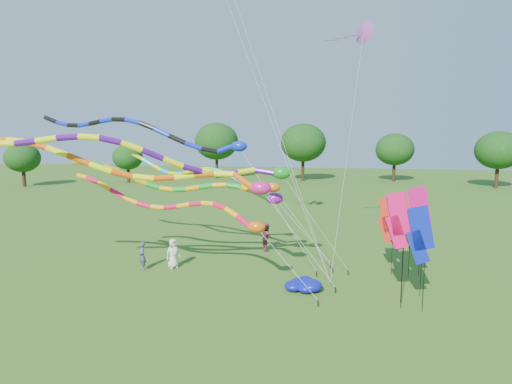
% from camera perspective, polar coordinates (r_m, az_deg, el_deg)
% --- Properties ---
extents(ground, '(160.00, 160.00, 0.00)m').
position_cam_1_polar(ground, '(18.00, 1.30, -16.58)').
color(ground, '#2B5817').
rests_on(ground, ground).
extents(tree_ring, '(120.42, 120.76, 9.35)m').
position_cam_1_polar(tree_ring, '(17.51, 5.52, 1.25)').
color(tree_ring, '#382314').
rests_on(tree_ring, ground).
extents(tube_kite_red, '(12.75, 2.78, 5.86)m').
position_cam_1_polar(tube_kite_red, '(21.13, -9.33, -2.03)').
color(tube_kite_red, black).
rests_on(tube_kite_red, ground).
extents(tube_kite_orange, '(16.62, 2.46, 7.91)m').
position_cam_1_polar(tube_kite_orange, '(20.45, -13.73, 2.88)').
color(tube_kite_orange, black).
rests_on(tube_kite_orange, ground).
extents(tube_kite_purple, '(15.02, 6.30, 8.04)m').
position_cam_1_polar(tube_kite_purple, '(20.23, -9.71, 4.18)').
color(tube_kite_purple, black).
rests_on(tube_kite_purple, ground).
extents(tube_kite_blue, '(16.05, 1.63, 9.04)m').
position_cam_1_polar(tube_kite_blue, '(24.15, -13.02, 7.53)').
color(tube_kite_blue, black).
rests_on(tube_kite_blue, ground).
extents(tube_kite_cyan, '(12.25, 2.22, 6.72)m').
position_cam_1_polar(tube_kite_cyan, '(24.59, -5.28, 2.06)').
color(tube_kite_cyan, black).
rests_on(tube_kite_cyan, ground).
extents(tube_kite_green, '(13.43, 2.93, 6.62)m').
position_cam_1_polar(tube_kite_green, '(23.37, -6.95, 0.67)').
color(tube_kite_green, black).
rests_on(tube_kite_green, ground).
extents(delta_kite_high_c, '(3.17, 7.52, 14.69)m').
position_cam_1_polar(delta_kite_high_c, '(27.45, 14.14, 19.97)').
color(delta_kite_high_c, black).
rests_on(delta_kite_high_c, ground).
extents(banner_pole_magenta_b, '(1.16, 0.18, 5.13)m').
position_cam_1_polar(banner_pole_magenta_b, '(20.61, 20.85, -2.71)').
color(banner_pole_magenta_b, black).
rests_on(banner_pole_magenta_b, ground).
extents(banner_pole_orange, '(1.16, 0.26, 4.24)m').
position_cam_1_polar(banner_pole_orange, '(23.03, 19.36, -3.80)').
color(banner_pole_orange, black).
rests_on(banner_pole_orange, ground).
extents(banner_pole_red, '(1.16, 0.29, 4.20)m').
position_cam_1_polar(banner_pole_red, '(23.43, 17.25, -3.62)').
color(banner_pole_red, black).
rests_on(banner_pole_red, ground).
extents(banner_pole_blue_b, '(1.16, 0.10, 4.56)m').
position_cam_1_polar(banner_pole_blue_b, '(18.83, 21.02, -5.41)').
color(banner_pole_blue_b, black).
rests_on(banner_pole_blue_b, ground).
extents(banner_pole_green, '(1.09, 0.55, 4.65)m').
position_cam_1_polar(banner_pole_green, '(23.74, 20.64, -2.53)').
color(banner_pole_green, black).
rests_on(banner_pole_green, ground).
extents(banner_pole_blue_a, '(1.16, 0.16, 4.89)m').
position_cam_1_polar(banner_pole_blue_a, '(19.53, 18.45, -3.86)').
color(banner_pole_blue_a, black).
rests_on(banner_pole_blue_a, ground).
extents(banner_pole_magenta_a, '(1.12, 0.47, 5.07)m').
position_cam_1_polar(banner_pole_magenta_a, '(18.94, 18.50, -3.65)').
color(banner_pole_magenta_a, black).
rests_on(banner_pole_magenta_a, ground).
extents(blue_nylon_heap, '(1.80, 1.63, 0.57)m').
position_cam_1_polar(blue_nylon_heap, '(21.16, 6.04, -12.03)').
color(blue_nylon_heap, '#0B139A').
rests_on(blue_nylon_heap, ground).
extents(person_a, '(0.95, 0.93, 1.65)m').
position_cam_1_polar(person_a, '(24.46, -11.00, -8.04)').
color(person_a, silver).
rests_on(person_a, ground).
extents(person_b, '(0.64, 0.69, 1.58)m').
position_cam_1_polar(person_b, '(24.45, -14.93, -8.25)').
color(person_b, '#44485F').
rests_on(person_b, ground).
extents(person_c, '(0.93, 1.04, 1.75)m').
position_cam_1_polar(person_c, '(27.53, 1.47, -6.02)').
color(person_c, '#893249').
rests_on(person_c, ground).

